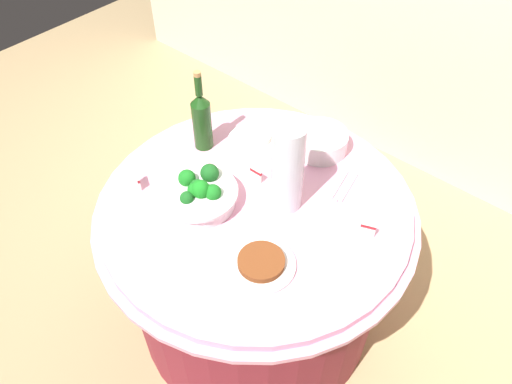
# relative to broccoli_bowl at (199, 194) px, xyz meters

# --- Properties ---
(ground_plane) EXTENTS (6.00, 6.00, 0.00)m
(ground_plane) POSITION_rel_broccoli_bowl_xyz_m (0.15, 0.13, -0.78)
(ground_plane) COLOR tan
(buffet_table) EXTENTS (1.16, 1.16, 0.74)m
(buffet_table) POSITION_rel_broccoli_bowl_xyz_m (0.15, 0.13, -0.41)
(buffet_table) COLOR maroon
(buffet_table) RESTS_ON ground_plane
(broccoli_bowl) EXTENTS (0.28, 0.28, 0.12)m
(broccoli_bowl) POSITION_rel_broccoli_bowl_xyz_m (0.00, 0.00, 0.00)
(broccoli_bowl) COLOR white
(broccoli_bowl) RESTS_ON buffet_table
(plate_stack) EXTENTS (0.21, 0.21, 0.08)m
(plate_stack) POSITION_rel_broccoli_bowl_xyz_m (0.16, 0.51, -0.00)
(plate_stack) COLOR white
(plate_stack) RESTS_ON buffet_table
(wine_bottle) EXTENTS (0.07, 0.07, 0.34)m
(wine_bottle) POSITION_rel_broccoli_bowl_xyz_m (-0.20, 0.23, 0.09)
(wine_bottle) COLOR #184114
(wine_bottle) RESTS_ON buffet_table
(decorative_fruit_vase) EXTENTS (0.11, 0.11, 0.34)m
(decorative_fruit_vase) POSITION_rel_broccoli_bowl_xyz_m (0.23, 0.19, 0.12)
(decorative_fruit_vase) COLOR silver
(decorative_fruit_vase) RESTS_ON buffet_table
(serving_tongs) EXTENTS (0.08, 0.17, 0.01)m
(serving_tongs) POSITION_rel_broccoli_bowl_xyz_m (0.35, 0.39, -0.04)
(serving_tongs) COLOR silver
(serving_tongs) RESTS_ON buffet_table
(food_plate_stir_fry) EXTENTS (0.22, 0.22, 0.03)m
(food_plate_stir_fry) POSITION_rel_broccoli_bowl_xyz_m (0.34, -0.07, -0.03)
(food_plate_stir_fry) COLOR white
(food_plate_stir_fry) RESTS_ON buffet_table
(food_plate_rice) EXTENTS (0.22, 0.22, 0.04)m
(food_plate_rice) POSITION_rel_broccoli_bowl_xyz_m (-0.06, 0.38, -0.03)
(food_plate_rice) COLOR white
(food_plate_rice) RESTS_ON buffet_table
(label_placard_front) EXTENTS (0.05, 0.01, 0.05)m
(label_placard_front) POSITION_rel_broccoli_bowl_xyz_m (0.08, 0.21, -0.01)
(label_placard_front) COLOR white
(label_placard_front) RESTS_ON buffet_table
(label_placard_mid) EXTENTS (0.05, 0.03, 0.05)m
(label_placard_mid) POSITION_rel_broccoli_bowl_xyz_m (0.53, 0.25, -0.01)
(label_placard_mid) COLOR white
(label_placard_mid) RESTS_ON buffet_table
(label_placard_rear) EXTENTS (0.05, 0.03, 0.05)m
(label_placard_rear) POSITION_rel_broccoli_bowl_xyz_m (-0.22, -0.09, -0.01)
(label_placard_rear) COLOR white
(label_placard_rear) RESTS_ON buffet_table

